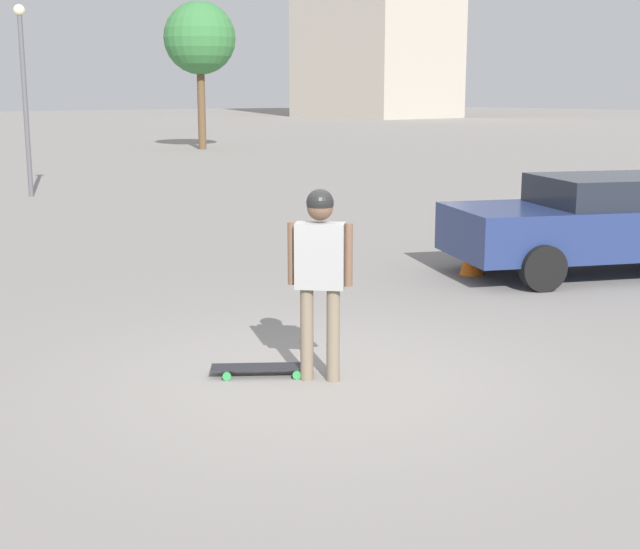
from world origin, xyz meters
TOP-DOWN VIEW (x-y plane):
  - ground_plane at (0.00, 0.00)m, footprint 220.00×220.00m
  - person at (0.00, 0.00)m, footprint 0.46×0.45m
  - skateboard at (0.44, 0.34)m, footprint 0.74×0.89m
  - car_parked_near at (1.20, -6.27)m, footprint 3.56×4.75m
  - tree_distant at (28.94, -16.88)m, footprint 3.20×3.20m
  - traffic_cone at (2.31, -4.76)m, footprint 0.35×0.35m
  - lamp_post at (15.84, -3.61)m, footprint 0.28×0.28m

SIDE VIEW (x-z plane):
  - ground_plane at x=0.00m, z-range 0.00..0.00m
  - skateboard at x=0.44m, z-range 0.03..0.12m
  - traffic_cone at x=2.31m, z-range 0.00..0.65m
  - car_parked_near at x=1.20m, z-range 0.04..1.45m
  - person at x=0.00m, z-range 0.23..1.99m
  - lamp_post at x=15.84m, z-range 0.47..5.13m
  - tree_distant at x=28.94m, z-range 1.62..8.13m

